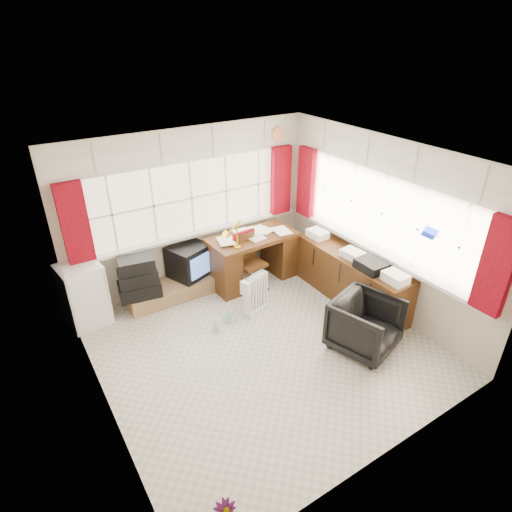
{
  "coord_description": "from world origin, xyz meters",
  "views": [
    {
      "loc": [
        -2.44,
        -3.67,
        3.77
      ],
      "look_at": [
        0.25,
        0.55,
        1.04
      ],
      "focal_mm": 30.0,
      "sensor_mm": 36.0,
      "label": 1
    }
  ],
  "objects_px": {
    "office_chair": "(365,325)",
    "mini_fridge": "(84,294)",
    "radiator": "(256,297)",
    "tv_bench": "(172,290)",
    "desk": "(252,256)",
    "desk_lamp": "(237,229)",
    "credenza": "(351,278)",
    "crt_tv": "(189,261)",
    "task_chair": "(248,259)"
  },
  "relations": [
    {
      "from": "office_chair",
      "to": "mini_fridge",
      "type": "bearing_deg",
      "value": 121.81
    },
    {
      "from": "radiator",
      "to": "tv_bench",
      "type": "distance_m",
      "value": 1.36
    },
    {
      "from": "desk",
      "to": "desk_lamp",
      "type": "xyz_separation_m",
      "value": [
        -0.4,
        -0.22,
        0.67
      ]
    },
    {
      "from": "credenza",
      "to": "crt_tv",
      "type": "height_order",
      "value": "credenza"
    },
    {
      "from": "radiator",
      "to": "tv_bench",
      "type": "height_order",
      "value": "radiator"
    },
    {
      "from": "office_chair",
      "to": "mini_fridge",
      "type": "height_order",
      "value": "mini_fridge"
    },
    {
      "from": "office_chair",
      "to": "task_chair",
      "type": "bearing_deg",
      "value": 86.39
    },
    {
      "from": "mini_fridge",
      "to": "desk_lamp",
      "type": "bearing_deg",
      "value": -13.72
    },
    {
      "from": "desk_lamp",
      "to": "mini_fridge",
      "type": "distance_m",
      "value": 2.33
    },
    {
      "from": "task_chair",
      "to": "crt_tv",
      "type": "xyz_separation_m",
      "value": [
        -0.8,
        0.45,
        -0.0
      ]
    },
    {
      "from": "desk_lamp",
      "to": "mini_fridge",
      "type": "relative_size",
      "value": 0.49
    },
    {
      "from": "task_chair",
      "to": "credenza",
      "type": "distance_m",
      "value": 1.62
    },
    {
      "from": "tv_bench",
      "to": "crt_tv",
      "type": "bearing_deg",
      "value": 13.73
    },
    {
      "from": "office_chair",
      "to": "credenza",
      "type": "xyz_separation_m",
      "value": [
        0.62,
        0.92,
        0.03
      ]
    },
    {
      "from": "desk",
      "to": "radiator",
      "type": "xyz_separation_m",
      "value": [
        -0.43,
        -0.78,
        -0.2
      ]
    },
    {
      "from": "desk",
      "to": "credenza",
      "type": "relative_size",
      "value": 0.72
    },
    {
      "from": "radiator",
      "to": "tv_bench",
      "type": "relative_size",
      "value": 0.44
    },
    {
      "from": "radiator",
      "to": "crt_tv",
      "type": "height_order",
      "value": "crt_tv"
    },
    {
      "from": "desk",
      "to": "credenza",
      "type": "bearing_deg",
      "value": -53.39
    },
    {
      "from": "desk_lamp",
      "to": "task_chair",
      "type": "distance_m",
      "value": 0.66
    },
    {
      "from": "task_chair",
      "to": "credenza",
      "type": "xyz_separation_m",
      "value": [
        1.13,
        -1.16,
        -0.12
      ]
    },
    {
      "from": "task_chair",
      "to": "tv_bench",
      "type": "bearing_deg",
      "value": 162.49
    },
    {
      "from": "task_chair",
      "to": "mini_fridge",
      "type": "bearing_deg",
      "value": 169.55
    },
    {
      "from": "task_chair",
      "to": "crt_tv",
      "type": "bearing_deg",
      "value": 150.55
    },
    {
      "from": "radiator",
      "to": "tv_bench",
      "type": "bearing_deg",
      "value": 131.15
    },
    {
      "from": "desk",
      "to": "mini_fridge",
      "type": "distance_m",
      "value": 2.59
    },
    {
      "from": "desk_lamp",
      "to": "task_chair",
      "type": "bearing_deg",
      "value": 21.04
    },
    {
      "from": "radiator",
      "to": "desk_lamp",
      "type": "bearing_deg",
      "value": 86.49
    },
    {
      "from": "task_chair",
      "to": "mini_fridge",
      "type": "xyz_separation_m",
      "value": [
        -2.4,
        0.44,
        -0.05
      ]
    },
    {
      "from": "task_chair",
      "to": "crt_tv",
      "type": "height_order",
      "value": "task_chair"
    },
    {
      "from": "task_chair",
      "to": "crt_tv",
      "type": "relative_size",
      "value": 1.35
    },
    {
      "from": "desk",
      "to": "tv_bench",
      "type": "xyz_separation_m",
      "value": [
        -1.32,
        0.23,
        -0.33
      ]
    },
    {
      "from": "desk_lamp",
      "to": "credenza",
      "type": "distance_m",
      "value": 1.88
    },
    {
      "from": "office_chair",
      "to": "credenza",
      "type": "height_order",
      "value": "credenza"
    },
    {
      "from": "credenza",
      "to": "mini_fridge",
      "type": "distance_m",
      "value": 3.88
    },
    {
      "from": "credenza",
      "to": "office_chair",
      "type": "bearing_deg",
      "value": -124.11
    },
    {
      "from": "radiator",
      "to": "desk",
      "type": "bearing_deg",
      "value": 60.99
    },
    {
      "from": "desk",
      "to": "crt_tv",
      "type": "distance_m",
      "value": 1.02
    },
    {
      "from": "office_chair",
      "to": "tv_bench",
      "type": "bearing_deg",
      "value": 106.9
    },
    {
      "from": "tv_bench",
      "to": "crt_tv",
      "type": "relative_size",
      "value": 1.99
    },
    {
      "from": "desk",
      "to": "task_chair",
      "type": "xyz_separation_m",
      "value": [
        -0.17,
        -0.13,
        0.05
      ]
    },
    {
      "from": "desk_lamp",
      "to": "radiator",
      "type": "bearing_deg",
      "value": -93.51
    },
    {
      "from": "tv_bench",
      "to": "crt_tv",
      "type": "distance_m",
      "value": 0.53
    },
    {
      "from": "desk_lamp",
      "to": "crt_tv",
      "type": "height_order",
      "value": "desk_lamp"
    },
    {
      "from": "task_chair",
      "to": "office_chair",
      "type": "relative_size",
      "value": 1.2
    },
    {
      "from": "mini_fridge",
      "to": "office_chair",
      "type": "bearing_deg",
      "value": -40.93
    },
    {
      "from": "desk_lamp",
      "to": "credenza",
      "type": "relative_size",
      "value": 0.22
    },
    {
      "from": "tv_bench",
      "to": "office_chair",
      "type": "bearing_deg",
      "value": -55.84
    },
    {
      "from": "task_chair",
      "to": "office_chair",
      "type": "xyz_separation_m",
      "value": [
        0.5,
        -2.08,
        -0.15
      ]
    },
    {
      "from": "task_chair",
      "to": "mini_fridge",
      "type": "height_order",
      "value": "task_chair"
    }
  ]
}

